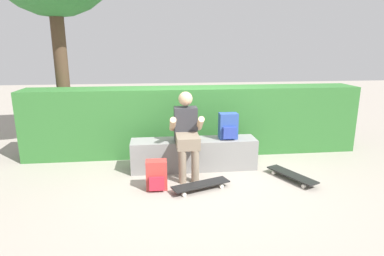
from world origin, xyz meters
TOP-DOWN VIEW (x-y plane):
  - ground_plane at (0.00, 0.00)m, footprint 24.00×24.00m
  - bench_main at (0.00, 0.27)m, footprint 1.93×0.41m
  - person_skater at (-0.13, 0.06)m, footprint 0.49×0.62m
  - skateboard_near_person at (-0.00, -0.52)m, footprint 0.82×0.46m
  - skateboard_beside_bench at (1.34, -0.34)m, footprint 0.52×0.81m
  - backpack_on_bench at (0.53, 0.26)m, footprint 0.28×0.23m
  - backpack_on_ground at (-0.59, -0.42)m, footprint 0.28×0.23m
  - hedge_row at (0.10, 1.09)m, footprint 5.78×0.63m

SIDE VIEW (x-z plane):
  - ground_plane at x=0.00m, z-range 0.00..0.00m
  - skateboard_near_person at x=0.00m, z-range 0.03..0.12m
  - skateboard_beside_bench at x=1.34m, z-range 0.03..0.12m
  - backpack_on_ground at x=-0.59m, z-range -0.01..0.39m
  - bench_main at x=0.00m, z-range 0.00..0.47m
  - hedge_row at x=0.10m, z-range 0.00..1.17m
  - backpack_on_bench at x=0.53m, z-range 0.47..0.87m
  - person_skater at x=-0.13m, z-range 0.06..1.28m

